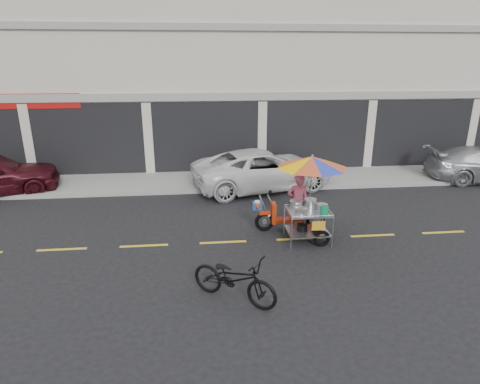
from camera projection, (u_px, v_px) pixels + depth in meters
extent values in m
plane|color=black|center=(299.00, 239.00, 10.50)|extent=(90.00, 90.00, 0.00)
cube|color=gray|center=(265.00, 178.00, 15.66)|extent=(45.00, 3.00, 0.15)
cube|color=beige|center=(250.00, 70.00, 19.14)|extent=(36.00, 8.00, 8.00)
cube|color=black|center=(262.00, 138.00, 16.15)|extent=(35.28, 0.06, 2.90)
cube|color=gray|center=(263.00, 96.00, 15.61)|extent=(36.00, 0.12, 0.30)
cube|color=gray|center=(264.00, 27.00, 14.82)|extent=(36.00, 0.12, 0.25)
cube|color=#A50F0C|center=(21.00, 101.00, 14.75)|extent=(4.20, 0.05, 0.55)
cube|color=gold|center=(299.00, 239.00, 10.50)|extent=(42.00, 0.10, 0.01)
imported|color=white|center=(263.00, 169.00, 14.42)|extent=(5.46, 3.44, 1.41)
imported|color=black|center=(234.00, 278.00, 7.69)|extent=(1.86, 1.56, 0.96)
torus|color=black|center=(265.00, 222.00, 10.92)|extent=(0.54, 0.11, 0.54)
torus|color=black|center=(315.00, 220.00, 11.05)|extent=(0.54, 0.11, 0.54)
cylinder|color=#9EA0A5|center=(265.00, 222.00, 10.92)|extent=(0.13, 0.06, 0.13)
cylinder|color=#9EA0A5|center=(315.00, 220.00, 11.05)|extent=(0.13, 0.06, 0.13)
cube|color=#BD2D0A|center=(265.00, 213.00, 10.84)|extent=(0.30, 0.11, 0.08)
cylinder|color=#9EA0A5|center=(265.00, 208.00, 10.79)|extent=(0.35, 0.05, 0.76)
cube|color=#BD2D0A|center=(273.00, 213.00, 10.86)|extent=(0.11, 0.32, 0.57)
cube|color=#BD2D0A|center=(288.00, 220.00, 10.97)|extent=(0.76, 0.27, 0.08)
cube|color=#BD2D0A|center=(304.00, 212.00, 10.94)|extent=(0.71, 0.25, 0.38)
cube|color=black|center=(301.00, 204.00, 10.86)|extent=(0.62, 0.23, 0.09)
cylinder|color=#9EA0A5|center=(269.00, 198.00, 10.71)|extent=(0.04, 0.52, 0.03)
sphere|color=black|center=(270.00, 192.00, 10.86)|extent=(0.09, 0.09, 0.09)
cylinder|color=white|center=(269.00, 215.00, 10.87)|extent=(0.11, 0.11, 0.05)
cube|color=#21488E|center=(257.00, 206.00, 10.75)|extent=(0.25, 0.21, 0.19)
cylinder|color=white|center=(257.00, 202.00, 10.71)|extent=(0.15, 0.15, 0.05)
cone|color=#BD2D0A|center=(258.00, 207.00, 10.59)|extent=(0.17, 0.21, 0.17)
torus|color=black|center=(322.00, 239.00, 10.03)|extent=(0.44, 0.10, 0.44)
cylinder|color=#9EA0A5|center=(291.00, 234.00, 9.80)|extent=(0.03, 0.03, 0.80)
cylinder|color=#9EA0A5|center=(284.00, 221.00, 10.61)|extent=(0.03, 0.03, 0.80)
cylinder|color=#9EA0A5|center=(333.00, 233.00, 9.90)|extent=(0.03, 0.03, 0.80)
cylinder|color=#9EA0A5|center=(322.00, 220.00, 10.71)|extent=(0.03, 0.03, 0.80)
cube|color=#9EA0A5|center=(307.00, 231.00, 10.29)|extent=(1.04, 0.86, 0.03)
cube|color=#9EA0A5|center=(308.00, 212.00, 10.13)|extent=(1.04, 0.86, 0.04)
cylinder|color=#9EA0A5|center=(313.00, 216.00, 9.71)|extent=(1.04, 0.03, 0.02)
cylinder|color=#9EA0A5|center=(304.00, 204.00, 10.51)|extent=(1.04, 0.03, 0.02)
cylinder|color=#9EA0A5|center=(288.00, 211.00, 10.06)|extent=(0.03, 0.85, 0.02)
cylinder|color=#9EA0A5|center=(329.00, 209.00, 10.16)|extent=(0.03, 0.85, 0.02)
cylinder|color=#9EA0A5|center=(303.00, 224.00, 10.69)|extent=(0.04, 0.71, 0.04)
cylinder|color=#9EA0A5|center=(304.00, 208.00, 10.54)|extent=(0.04, 0.71, 0.04)
cube|color=orange|center=(319.00, 226.00, 9.77)|extent=(0.33, 0.02, 0.24)
cylinder|color=#B7B7BC|center=(296.00, 205.00, 10.24)|extent=(0.32, 0.32, 0.21)
cylinder|color=#B7B7BC|center=(310.00, 204.00, 10.29)|extent=(0.31, 0.31, 0.24)
cylinder|color=#B7B7BC|center=(322.00, 207.00, 10.18)|extent=(0.28, 0.28, 0.14)
cylinder|color=#B7B7BC|center=(301.00, 212.00, 9.92)|extent=(0.30, 0.30, 0.13)
cylinder|color=#10794F|center=(324.00, 210.00, 9.90)|extent=(0.21, 0.21, 0.21)
cylinder|color=black|center=(302.00, 228.00, 10.25)|extent=(0.27, 0.27, 0.17)
cylinder|color=black|center=(317.00, 227.00, 10.29)|extent=(0.23, 0.23, 0.15)
cylinder|color=#9EA0A5|center=(311.00, 184.00, 10.00)|extent=(0.02, 0.02, 1.42)
sphere|color=#9EA0A5|center=(312.00, 156.00, 9.77)|extent=(0.06, 0.06, 0.06)
imported|color=#B4495D|center=(298.00, 202.00, 10.83)|extent=(0.59, 0.39, 1.60)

